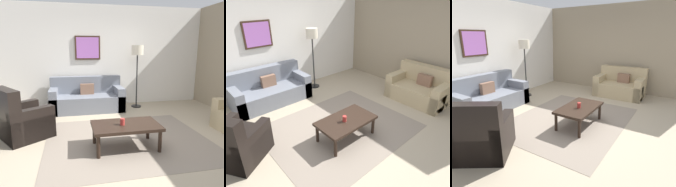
# 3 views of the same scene
# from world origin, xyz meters

# --- Properties ---
(ground_plane) EXTENTS (8.00, 8.00, 0.00)m
(ground_plane) POSITION_xyz_m (0.00, 0.00, 0.00)
(ground_plane) COLOR tan
(rear_partition) EXTENTS (6.00, 0.12, 2.80)m
(rear_partition) POSITION_xyz_m (0.00, 2.60, 1.40)
(rear_partition) COLOR silver
(rear_partition) RESTS_ON ground_plane
(stone_feature_panel) EXTENTS (0.12, 5.20, 2.80)m
(stone_feature_panel) POSITION_xyz_m (3.00, 0.00, 1.40)
(stone_feature_panel) COLOR gray
(stone_feature_panel) RESTS_ON ground_plane
(area_rug) EXTENTS (2.89, 2.33, 0.01)m
(area_rug) POSITION_xyz_m (0.00, 0.00, 0.00)
(area_rug) COLOR gray
(area_rug) RESTS_ON ground_plane
(couch_main) EXTENTS (1.90, 0.87, 0.88)m
(couch_main) POSITION_xyz_m (-0.55, 2.11, 0.30)
(couch_main) COLOR slate
(couch_main) RESTS_ON ground_plane
(couch_loveseat) EXTENTS (0.90, 1.43, 0.88)m
(couch_loveseat) POSITION_xyz_m (2.44, -0.40, 0.30)
(couch_loveseat) COLOR tan
(couch_loveseat) RESTS_ON ground_plane
(armchair_leather) EXTENTS (1.11, 1.11, 0.95)m
(armchair_leather) POSITION_xyz_m (-1.89, 0.48, 0.31)
(armchair_leather) COLOR black
(armchair_leather) RESTS_ON ground_plane
(coffee_table) EXTENTS (1.10, 0.64, 0.41)m
(coffee_table) POSITION_xyz_m (-0.11, -0.29, 0.36)
(coffee_table) COLOR black
(coffee_table) RESTS_ON ground_plane
(cup) EXTENTS (0.07, 0.07, 0.11)m
(cup) POSITION_xyz_m (-0.18, -0.31, 0.46)
(cup) COLOR #B2332D
(cup) RESTS_ON coffee_table
(lamp_standing) EXTENTS (0.32, 0.32, 1.71)m
(lamp_standing) POSITION_xyz_m (0.84, 2.09, 1.41)
(lamp_standing) COLOR black
(lamp_standing) RESTS_ON ground_plane
(framed_artwork) EXTENTS (0.69, 0.04, 0.64)m
(framed_artwork) POSITION_xyz_m (-0.46, 2.51, 1.64)
(framed_artwork) COLOR #382316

